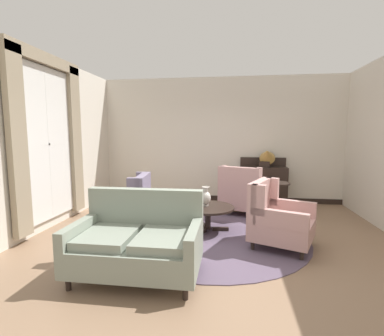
{
  "coord_description": "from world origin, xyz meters",
  "views": [
    {
      "loc": [
        0.31,
        -4.21,
        1.68
      ],
      "look_at": [
        -0.37,
        0.54,
        1.1
      ],
      "focal_mm": 26.5,
      "sensor_mm": 36.0,
      "label": 1
    }
  ],
  "objects_px": {
    "coffee_table": "(208,211)",
    "armchair_near_sideboard": "(243,194)",
    "armchair_far_left": "(277,219)",
    "gramophone": "(267,156)",
    "settee": "(138,242)",
    "sideboard": "(263,183)",
    "side_table": "(276,197)",
    "porcelain_vase": "(206,197)",
    "armchair_beside_settee": "(129,206)"
  },
  "relations": [
    {
      "from": "gramophone",
      "to": "armchair_near_sideboard",
      "type": "bearing_deg",
      "value": -125.47
    },
    {
      "from": "coffee_table",
      "to": "settee",
      "type": "height_order",
      "value": "settee"
    },
    {
      "from": "coffee_table",
      "to": "settee",
      "type": "distance_m",
      "value": 1.78
    },
    {
      "from": "settee",
      "to": "side_table",
      "type": "distance_m",
      "value": 3.21
    },
    {
      "from": "settee",
      "to": "side_table",
      "type": "xyz_separation_m",
      "value": [
        1.96,
        2.54,
        0.04
      ]
    },
    {
      "from": "sideboard",
      "to": "gramophone",
      "type": "bearing_deg",
      "value": -61.21
    },
    {
      "from": "armchair_beside_settee",
      "to": "armchair_far_left",
      "type": "height_order",
      "value": "armchair_far_left"
    },
    {
      "from": "porcelain_vase",
      "to": "settee",
      "type": "relative_size",
      "value": 0.23
    },
    {
      "from": "armchair_near_sideboard",
      "to": "armchair_far_left",
      "type": "bearing_deg",
      "value": 124.93
    },
    {
      "from": "armchair_near_sideboard",
      "to": "settee",
      "type": "bearing_deg",
      "value": 85.64
    },
    {
      "from": "porcelain_vase",
      "to": "gramophone",
      "type": "bearing_deg",
      "value": 57.53
    },
    {
      "from": "settee",
      "to": "side_table",
      "type": "height_order",
      "value": "settee"
    },
    {
      "from": "armchair_near_sideboard",
      "to": "side_table",
      "type": "relative_size",
      "value": 1.56
    },
    {
      "from": "coffee_table",
      "to": "settee",
      "type": "xyz_separation_m",
      "value": [
        -0.69,
        -1.64,
        0.04
      ]
    },
    {
      "from": "porcelain_vase",
      "to": "armchair_far_left",
      "type": "relative_size",
      "value": 0.31
    },
    {
      "from": "settee",
      "to": "armchair_near_sideboard",
      "type": "distance_m",
      "value": 3.14
    },
    {
      "from": "armchair_far_left",
      "to": "gramophone",
      "type": "xyz_separation_m",
      "value": [
        0.11,
        2.48,
        0.75
      ]
    },
    {
      "from": "coffee_table",
      "to": "armchair_beside_settee",
      "type": "height_order",
      "value": "armchair_beside_settee"
    },
    {
      "from": "armchair_beside_settee",
      "to": "settee",
      "type": "bearing_deg",
      "value": 17.37
    },
    {
      "from": "coffee_table",
      "to": "gramophone",
      "type": "height_order",
      "value": "gramophone"
    },
    {
      "from": "settee",
      "to": "coffee_table",
      "type": "bearing_deg",
      "value": 66.77
    },
    {
      "from": "armchair_beside_settee",
      "to": "side_table",
      "type": "distance_m",
      "value": 2.84
    },
    {
      "from": "sideboard",
      "to": "gramophone",
      "type": "relative_size",
      "value": 2.04
    },
    {
      "from": "sideboard",
      "to": "gramophone",
      "type": "height_order",
      "value": "gramophone"
    },
    {
      "from": "coffee_table",
      "to": "side_table",
      "type": "distance_m",
      "value": 1.56
    },
    {
      "from": "coffee_table",
      "to": "side_table",
      "type": "relative_size",
      "value": 1.24
    },
    {
      "from": "porcelain_vase",
      "to": "settee",
      "type": "xyz_separation_m",
      "value": [
        -0.65,
        -1.68,
        -0.19
      ]
    },
    {
      "from": "gramophone",
      "to": "porcelain_vase",
      "type": "bearing_deg",
      "value": -122.47
    },
    {
      "from": "settee",
      "to": "armchair_far_left",
      "type": "xyz_separation_m",
      "value": [
        1.76,
        1.13,
        0.02
      ]
    },
    {
      "from": "coffee_table",
      "to": "armchair_far_left",
      "type": "xyz_separation_m",
      "value": [
        1.07,
        -0.51,
        0.06
      ]
    },
    {
      "from": "armchair_far_left",
      "to": "sideboard",
      "type": "bearing_deg",
      "value": 20.83
    },
    {
      "from": "sideboard",
      "to": "side_table",
      "type": "bearing_deg",
      "value": -83.31
    },
    {
      "from": "settee",
      "to": "armchair_far_left",
      "type": "distance_m",
      "value": 2.09
    },
    {
      "from": "coffee_table",
      "to": "gramophone",
      "type": "distance_m",
      "value": 2.44
    },
    {
      "from": "armchair_near_sideboard",
      "to": "armchair_far_left",
      "type": "xyz_separation_m",
      "value": [
        0.44,
        -1.72,
        -0.01
      ]
    },
    {
      "from": "settee",
      "to": "armchair_far_left",
      "type": "relative_size",
      "value": 1.38
    },
    {
      "from": "armchair_near_sideboard",
      "to": "armchair_beside_settee",
      "type": "bearing_deg",
      "value": 52.19
    },
    {
      "from": "settee",
      "to": "armchair_beside_settee",
      "type": "distance_m",
      "value": 1.74
    },
    {
      "from": "armchair_far_left",
      "to": "side_table",
      "type": "xyz_separation_m",
      "value": [
        0.2,
        1.41,
        0.02
      ]
    },
    {
      "from": "porcelain_vase",
      "to": "gramophone",
      "type": "height_order",
      "value": "gramophone"
    },
    {
      "from": "coffee_table",
      "to": "armchair_near_sideboard",
      "type": "relative_size",
      "value": 0.79
    },
    {
      "from": "coffee_table",
      "to": "gramophone",
      "type": "bearing_deg",
      "value": 58.97
    },
    {
      "from": "armchair_far_left",
      "to": "gramophone",
      "type": "distance_m",
      "value": 2.6
    },
    {
      "from": "coffee_table",
      "to": "armchair_beside_settee",
      "type": "relative_size",
      "value": 0.94
    },
    {
      "from": "coffee_table",
      "to": "gramophone",
      "type": "relative_size",
      "value": 1.67
    },
    {
      "from": "coffee_table",
      "to": "armchair_near_sideboard",
      "type": "xyz_separation_m",
      "value": [
        0.64,
        1.2,
        0.06
      ]
    },
    {
      "from": "settee",
      "to": "armchair_beside_settee",
      "type": "height_order",
      "value": "settee"
    },
    {
      "from": "porcelain_vase",
      "to": "sideboard",
      "type": "relative_size",
      "value": 0.3
    },
    {
      "from": "coffee_table",
      "to": "armchair_near_sideboard",
      "type": "height_order",
      "value": "armchair_near_sideboard"
    },
    {
      "from": "armchair_beside_settee",
      "to": "gramophone",
      "type": "xyz_separation_m",
      "value": [
        2.59,
        2.02,
        0.76
      ]
    }
  ]
}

